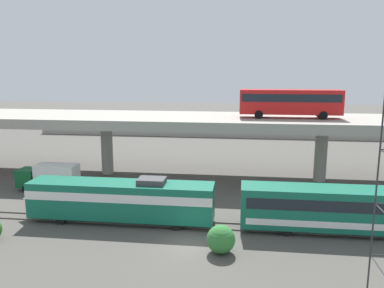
{
  "coord_description": "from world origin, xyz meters",
  "views": [
    {
      "loc": [
        3.9,
        -28.61,
        13.65
      ],
      "look_at": [
        -2.98,
        25.03,
        3.27
      ],
      "focal_mm": 36.72,
      "sensor_mm": 36.0,
      "label": 1
    }
  ],
  "objects_px": {
    "train_coach_lead": "(373,209)",
    "parked_car_4": "(325,124)",
    "train_locomotive": "(112,198)",
    "service_truck_west": "(50,176)",
    "parked_car_2": "(270,124)",
    "parked_car_1": "(241,121)",
    "parked_car_3": "(232,123)",
    "transit_bus_on_overpass": "(290,101)",
    "parked_car_0": "(370,124)"
  },
  "relations": [
    {
      "from": "train_coach_lead",
      "to": "parked_car_4",
      "type": "height_order",
      "value": "train_coach_lead"
    },
    {
      "from": "train_coach_lead",
      "to": "train_locomotive",
      "type": "bearing_deg",
      "value": 0.0
    },
    {
      "from": "service_truck_west",
      "to": "parked_car_2",
      "type": "bearing_deg",
      "value": -124.02
    },
    {
      "from": "train_locomotive",
      "to": "parked_car_1",
      "type": "height_order",
      "value": "train_locomotive"
    },
    {
      "from": "parked_car_1",
      "to": "parked_car_4",
      "type": "bearing_deg",
      "value": 169.34
    },
    {
      "from": "parked_car_1",
      "to": "parked_car_4",
      "type": "height_order",
      "value": "same"
    },
    {
      "from": "train_locomotive",
      "to": "parked_car_3",
      "type": "distance_m",
      "value": 50.31
    },
    {
      "from": "transit_bus_on_overpass",
      "to": "parked_car_0",
      "type": "height_order",
      "value": "transit_bus_on_overpass"
    },
    {
      "from": "train_coach_lead",
      "to": "service_truck_west",
      "type": "distance_m",
      "value": 33.51
    },
    {
      "from": "train_coach_lead",
      "to": "service_truck_west",
      "type": "height_order",
      "value": "train_coach_lead"
    },
    {
      "from": "parked_car_3",
      "to": "train_coach_lead",
      "type": "bearing_deg",
      "value": 104.82
    },
    {
      "from": "parked_car_0",
      "to": "parked_car_3",
      "type": "bearing_deg",
      "value": 2.38
    },
    {
      "from": "transit_bus_on_overpass",
      "to": "parked_car_1",
      "type": "bearing_deg",
      "value": -81.02
    },
    {
      "from": "parked_car_0",
      "to": "parked_car_4",
      "type": "height_order",
      "value": "same"
    },
    {
      "from": "transit_bus_on_overpass",
      "to": "parked_car_0",
      "type": "xyz_separation_m",
      "value": [
        20.2,
        34.85,
        -7.29
      ]
    },
    {
      "from": "train_coach_lead",
      "to": "parked_car_4",
      "type": "bearing_deg",
      "value": -96.74
    },
    {
      "from": "parked_car_3",
      "to": "parked_car_4",
      "type": "xyz_separation_m",
      "value": [
        18.94,
        0.18,
        -0.0
      ]
    },
    {
      "from": "parked_car_4",
      "to": "transit_bus_on_overpass",
      "type": "bearing_deg",
      "value": -108.33
    },
    {
      "from": "train_locomotive",
      "to": "parked_car_0",
      "type": "height_order",
      "value": "train_locomotive"
    },
    {
      "from": "service_truck_west",
      "to": "parked_car_2",
      "type": "xyz_separation_m",
      "value": [
        27.3,
        40.45,
        0.94
      ]
    },
    {
      "from": "parked_car_4",
      "to": "parked_car_0",
      "type": "bearing_deg",
      "value": 6.2
    },
    {
      "from": "parked_car_2",
      "to": "parked_car_3",
      "type": "height_order",
      "value": "same"
    },
    {
      "from": "transit_bus_on_overpass",
      "to": "parked_car_2",
      "type": "bearing_deg",
      "value": -90.22
    },
    {
      "from": "train_locomotive",
      "to": "train_coach_lead",
      "type": "xyz_separation_m",
      "value": [
        22.48,
        -0.0,
        -0.02
      ]
    },
    {
      "from": "train_coach_lead",
      "to": "parked_car_2",
      "type": "distance_m",
      "value": 48.74
    },
    {
      "from": "parked_car_3",
      "to": "service_truck_west",
      "type": "bearing_deg",
      "value": 64.83
    },
    {
      "from": "train_coach_lead",
      "to": "parked_car_2",
      "type": "xyz_separation_m",
      "value": [
        -5.23,
        48.46,
        0.4
      ]
    },
    {
      "from": "parked_car_0",
      "to": "parked_car_2",
      "type": "relative_size",
      "value": 1.05
    },
    {
      "from": "train_locomotive",
      "to": "parked_car_0",
      "type": "bearing_deg",
      "value": -126.43
    },
    {
      "from": "parked_car_2",
      "to": "parked_car_3",
      "type": "bearing_deg",
      "value": -6.95
    },
    {
      "from": "train_locomotive",
      "to": "service_truck_west",
      "type": "height_order",
      "value": "train_locomotive"
    },
    {
      "from": "parked_car_4",
      "to": "service_truck_west",
      "type": "bearing_deg",
      "value": -132.71
    },
    {
      "from": "transit_bus_on_overpass",
      "to": "train_coach_lead",
      "type": "bearing_deg",
      "value": 108.79
    },
    {
      "from": "parked_car_1",
      "to": "parked_car_2",
      "type": "xyz_separation_m",
      "value": [
        5.99,
        -4.36,
        0.0
      ]
    },
    {
      "from": "transit_bus_on_overpass",
      "to": "service_truck_west",
      "type": "xyz_separation_m",
      "value": [
        -27.18,
        -7.72,
        -8.23
      ]
    },
    {
      "from": "train_locomotive",
      "to": "train_coach_lead",
      "type": "height_order",
      "value": "train_locomotive"
    },
    {
      "from": "parked_car_1",
      "to": "service_truck_west",
      "type": "bearing_deg",
      "value": 64.56
    },
    {
      "from": "train_locomotive",
      "to": "parked_car_0",
      "type": "xyz_separation_m",
      "value": [
        37.33,
        50.58,
        0.38
      ]
    },
    {
      "from": "train_coach_lead",
      "to": "parked_car_4",
      "type": "xyz_separation_m",
      "value": [
        5.87,
        49.6,
        0.4
      ]
    },
    {
      "from": "train_coach_lead",
      "to": "parked_car_3",
      "type": "bearing_deg",
      "value": -75.18
    },
    {
      "from": "train_locomotive",
      "to": "parked_car_1",
      "type": "xyz_separation_m",
      "value": [
        11.26,
        52.82,
        0.38
      ]
    },
    {
      "from": "train_coach_lead",
      "to": "transit_bus_on_overpass",
      "type": "relative_size",
      "value": 1.82
    },
    {
      "from": "train_locomotive",
      "to": "parked_car_1",
      "type": "relative_size",
      "value": 4.41
    },
    {
      "from": "train_coach_lead",
      "to": "service_truck_west",
      "type": "relative_size",
      "value": 3.22
    },
    {
      "from": "parked_car_0",
      "to": "parked_car_3",
      "type": "xyz_separation_m",
      "value": [
        -27.92,
        -1.16,
        0.0
      ]
    },
    {
      "from": "parked_car_4",
      "to": "parked_car_3",
      "type": "bearing_deg",
      "value": -179.44
    },
    {
      "from": "parked_car_2",
      "to": "transit_bus_on_overpass",
      "type": "bearing_deg",
      "value": 89.78
    },
    {
      "from": "parked_car_2",
      "to": "parked_car_4",
      "type": "xyz_separation_m",
      "value": [
        11.09,
        1.14,
        -0.0
      ]
    },
    {
      "from": "parked_car_2",
      "to": "parked_car_4",
      "type": "relative_size",
      "value": 1.02
    },
    {
      "from": "train_locomotive",
      "to": "parked_car_3",
      "type": "height_order",
      "value": "train_locomotive"
    }
  ]
}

